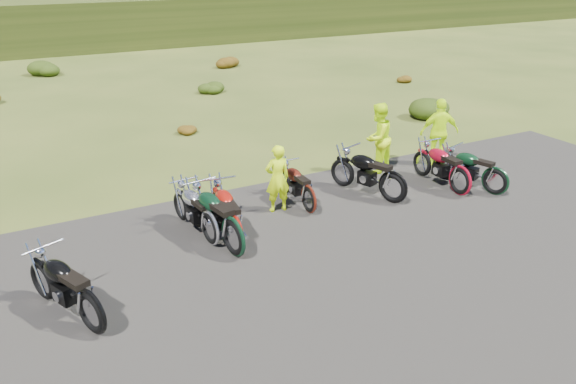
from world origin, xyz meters
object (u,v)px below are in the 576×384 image
motorcycle_7 (493,195)px  motorcycle_3 (211,245)px  motorcycle_0 (95,334)px  person_middle (277,180)px

motorcycle_7 → motorcycle_3: bearing=65.5°
motorcycle_0 → motorcycle_3: 3.28m
motorcycle_7 → person_middle: (-5.16, 1.68, 0.80)m
motorcycle_0 → person_middle: size_ratio=1.38×
motorcycle_0 → motorcycle_3: (2.68, 1.90, 0.00)m
motorcycle_3 → person_middle: person_middle is taller
motorcycle_3 → person_middle: 2.27m
motorcycle_7 → person_middle: person_middle is taller
person_middle → motorcycle_7: bearing=167.3°
motorcycle_0 → motorcycle_3: size_ratio=1.06×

